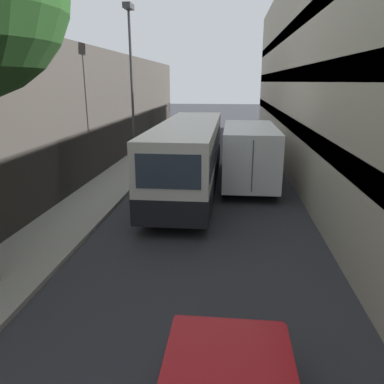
{
  "coord_description": "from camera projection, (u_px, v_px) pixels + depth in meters",
  "views": [
    {
      "loc": [
        1.03,
        2.13,
        4.9
      ],
      "look_at": [
        -0.12,
        13.22,
        1.6
      ],
      "focal_mm": 35.0,
      "sensor_mm": 36.0,
      "label": 1
    }
  ],
  "objects": [
    {
      "name": "ground_plane",
      "position": [
        200.0,
        220.0,
        13.77
      ],
      "size": [
        150.0,
        150.0,
        0.0
      ],
      "primitive_type": "plane",
      "color": "#2B2B30"
    },
    {
      "name": "sidewalk_left",
      "position": [
        77.0,
        214.0,
        14.21
      ],
      "size": [
        2.38,
        60.0,
        0.14
      ],
      "color": "gray",
      "rests_on": "ground_plane"
    },
    {
      "name": "building_left_shopfront",
      "position": [
        9.0,
        136.0,
        13.61
      ],
      "size": [
        2.4,
        60.0,
        6.62
      ],
      "color": "#423D38",
      "rests_on": "ground_plane"
    },
    {
      "name": "building_right_apartment",
      "position": [
        369.0,
        60.0,
        11.68
      ],
      "size": [
        2.4,
        60.0,
        11.13
      ],
      "color": "#A89E89",
      "rests_on": "ground_plane"
    },
    {
      "name": "bus",
      "position": [
        189.0,
        155.0,
        17.08
      ],
      "size": [
        2.52,
        11.62,
        3.15
      ],
      "color": "silver",
      "rests_on": "ground_plane"
    },
    {
      "name": "box_truck",
      "position": [
        248.0,
        150.0,
        18.91
      ],
      "size": [
        2.43,
        8.56,
        2.87
      ],
      "color": "silver",
      "rests_on": "ground_plane"
    },
    {
      "name": "street_lamp",
      "position": [
        131.0,
        65.0,
        17.69
      ],
      "size": [
        0.36,
        0.8,
        8.17
      ],
      "color": "#38383D",
      "rests_on": "sidewalk_left"
    }
  ]
}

